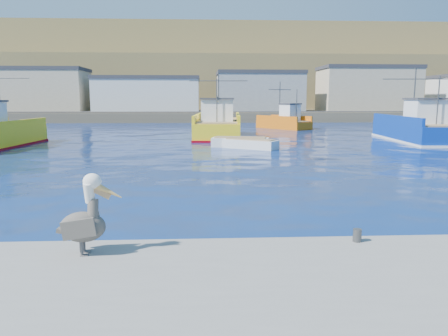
{
  "coord_description": "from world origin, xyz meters",
  "views": [
    {
      "loc": [
        -0.58,
        -12.92,
        3.76
      ],
      "look_at": [
        0.21,
        2.08,
        1.38
      ],
      "focal_mm": 35.0,
      "sensor_mm": 36.0,
      "label": 1
    }
  ],
  "objects_px": {
    "boat_orange": "(285,121)",
    "skiff_extra": "(251,145)",
    "skiff_mid": "(240,143)",
    "pelican": "(85,220)",
    "trawler_yellow_b": "(218,126)",
    "trawler_blue": "(419,129)"
  },
  "relations": [
    {
      "from": "boat_orange",
      "to": "trawler_blue",
      "type": "bearing_deg",
      "value": -61.96
    },
    {
      "from": "trawler_yellow_b",
      "to": "boat_orange",
      "type": "distance_m",
      "value": 14.85
    },
    {
      "from": "trawler_yellow_b",
      "to": "boat_orange",
      "type": "xyz_separation_m",
      "value": [
        9.01,
        11.8,
        -0.11
      ]
    },
    {
      "from": "boat_orange",
      "to": "skiff_extra",
      "type": "bearing_deg",
      "value": -107.27
    },
    {
      "from": "boat_orange",
      "to": "skiff_mid",
      "type": "distance_m",
      "value": 22.38
    },
    {
      "from": "boat_orange",
      "to": "pelican",
      "type": "distance_m",
      "value": 48.23
    },
    {
      "from": "trawler_yellow_b",
      "to": "boat_orange",
      "type": "bearing_deg",
      "value": 52.64
    },
    {
      "from": "skiff_mid",
      "to": "trawler_yellow_b",
      "type": "bearing_deg",
      "value": 98.66
    },
    {
      "from": "trawler_yellow_b",
      "to": "boat_orange",
      "type": "height_order",
      "value": "trawler_yellow_b"
    },
    {
      "from": "skiff_extra",
      "to": "boat_orange",
      "type": "bearing_deg",
      "value": 72.73
    },
    {
      "from": "skiff_extra",
      "to": "trawler_blue",
      "type": "bearing_deg",
      "value": 18.64
    },
    {
      "from": "trawler_yellow_b",
      "to": "skiff_extra",
      "type": "xyz_separation_m",
      "value": [
        2.1,
        -10.44,
        -0.81
      ]
    },
    {
      "from": "trawler_blue",
      "to": "pelican",
      "type": "distance_m",
      "value": 36.91
    },
    {
      "from": "trawler_yellow_b",
      "to": "skiff_extra",
      "type": "height_order",
      "value": "trawler_yellow_b"
    },
    {
      "from": "boat_orange",
      "to": "skiff_extra",
      "type": "distance_m",
      "value": 23.3
    },
    {
      "from": "trawler_yellow_b",
      "to": "skiff_extra",
      "type": "relative_size",
      "value": 2.99
    },
    {
      "from": "trawler_blue",
      "to": "boat_orange",
      "type": "relative_size",
      "value": 1.65
    },
    {
      "from": "boat_orange",
      "to": "trawler_yellow_b",
      "type": "bearing_deg",
      "value": -127.36
    },
    {
      "from": "trawler_yellow_b",
      "to": "trawler_blue",
      "type": "bearing_deg",
      "value": -15.74
    },
    {
      "from": "skiff_mid",
      "to": "pelican",
      "type": "xyz_separation_m",
      "value": [
        -5.55,
        -25.37,
        0.93
      ]
    },
    {
      "from": "trawler_yellow_b",
      "to": "trawler_blue",
      "type": "xyz_separation_m",
      "value": [
        18.0,
        -5.07,
        -0.0
      ]
    },
    {
      "from": "skiff_mid",
      "to": "boat_orange",
      "type": "bearing_deg",
      "value": 70.12
    }
  ]
}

